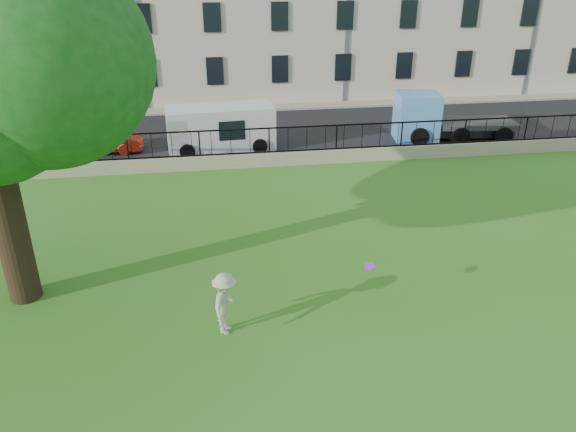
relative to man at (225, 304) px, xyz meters
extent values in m
plane|color=#3B6F1A|center=(2.50, -0.25, -0.82)|extent=(120.00, 120.00, 0.00)
cube|color=gray|center=(2.50, 11.75, -0.52)|extent=(50.00, 0.40, 0.60)
cube|color=black|center=(2.50, 11.75, -0.19)|extent=(50.00, 0.05, 0.06)
cube|color=black|center=(2.50, 11.75, 0.88)|extent=(50.00, 0.05, 0.06)
cube|color=black|center=(2.50, 16.45, -0.82)|extent=(60.00, 9.00, 0.01)
cube|color=gray|center=(2.50, 21.65, -0.76)|extent=(60.00, 1.40, 0.12)
cylinder|color=black|center=(-5.36, 2.39, 1.46)|extent=(0.83, 0.83, 4.56)
sphere|color=#154E15|center=(-3.56, 1.59, 5.61)|extent=(4.75, 4.75, 4.75)
imported|color=#B5B193|center=(0.00, 0.00, 0.00)|extent=(0.93, 1.21, 1.65)
cylinder|color=purple|center=(3.80, 0.61, 0.35)|extent=(0.28, 0.29, 0.12)
imported|color=#9D2313|center=(-5.05, 14.67, -0.20)|extent=(3.76, 1.33, 1.24)
cube|color=silver|center=(0.50, 14.28, 0.22)|extent=(5.10, 2.36, 2.08)
cube|color=#619EE4|center=(11.94, 14.15, 0.35)|extent=(5.79, 2.65, 2.35)
camera|label=1|loc=(-0.20, -11.54, 7.78)|focal=35.00mm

